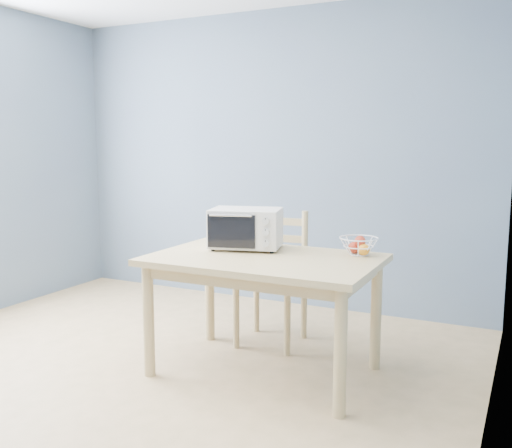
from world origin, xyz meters
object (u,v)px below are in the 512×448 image
at_px(toaster_oven, 243,228).
at_px(fruit_basket, 359,245).
at_px(dining_table, 264,272).
at_px(dining_chair, 273,278).

distance_m(toaster_oven, fruit_basket, 0.77).
xyz_separation_m(dining_table, fruit_basket, (0.52, 0.31, 0.16)).
relative_size(toaster_oven, dining_chair, 0.55).
xyz_separation_m(toaster_oven, fruit_basket, (0.76, 0.13, -0.08)).
relative_size(toaster_oven, fruit_basket, 1.75).
bearing_deg(dining_table, fruit_basket, 30.58).
relative_size(fruit_basket, dining_chair, 0.31).
xyz_separation_m(fruit_basket, dining_chair, (-0.70, 0.24, -0.34)).
height_order(toaster_oven, dining_chair, toaster_oven).
height_order(dining_table, fruit_basket, fruit_basket).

